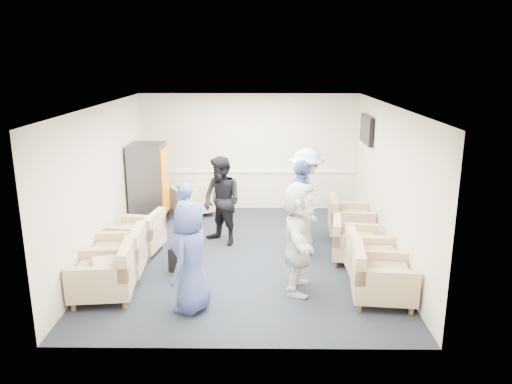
{
  "coord_description": "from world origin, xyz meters",
  "views": [
    {
      "loc": [
        0.28,
        -8.44,
        3.47
      ],
      "look_at": [
        0.18,
        0.2,
        1.15
      ],
      "focal_mm": 35.0,
      "sensor_mm": 36.0,
      "label": 1
    }
  ],
  "objects_px": {
    "person_mid_left": "(184,228)",
    "person_front_right": "(299,238)",
    "armchair_left_near": "(107,276)",
    "armchair_left_far": "(140,236)",
    "armchair_right_far": "(348,220)",
    "armchair_right_midnear": "(371,260)",
    "person_front_left": "(191,256)",
    "armchair_left_mid": "(120,257)",
    "person_back_left": "(222,201)",
    "person_mid_right": "(301,208)",
    "vending_machine": "(149,185)",
    "armchair_corner": "(195,201)",
    "armchair_right_near": "(379,279)",
    "armchair_right_midfar": "(352,244)",
    "person_back_right": "(306,195)"
  },
  "relations": [
    {
      "from": "vending_machine",
      "to": "person_front_left",
      "type": "distance_m",
      "value": 3.97
    },
    {
      "from": "armchair_right_midfar",
      "to": "person_mid_right",
      "type": "xyz_separation_m",
      "value": [
        -0.88,
        0.36,
        0.55
      ]
    },
    {
      "from": "armchair_corner",
      "to": "person_back_left",
      "type": "relative_size",
      "value": 0.69
    },
    {
      "from": "armchair_left_far",
      "to": "armchair_corner",
      "type": "height_order",
      "value": "armchair_corner"
    },
    {
      "from": "armchair_left_near",
      "to": "vending_machine",
      "type": "xyz_separation_m",
      "value": [
        -0.09,
        3.39,
        0.53
      ]
    },
    {
      "from": "person_back_left",
      "to": "person_mid_right",
      "type": "distance_m",
      "value": 1.54
    },
    {
      "from": "person_mid_left",
      "to": "person_front_right",
      "type": "relative_size",
      "value": 0.88
    },
    {
      "from": "armchair_left_mid",
      "to": "person_front_right",
      "type": "distance_m",
      "value": 2.95
    },
    {
      "from": "vending_machine",
      "to": "person_back_left",
      "type": "distance_m",
      "value": 1.96
    },
    {
      "from": "person_front_left",
      "to": "person_front_right",
      "type": "height_order",
      "value": "person_front_right"
    },
    {
      "from": "armchair_left_far",
      "to": "person_mid_left",
      "type": "bearing_deg",
      "value": 59.13
    },
    {
      "from": "vending_machine",
      "to": "person_mid_right",
      "type": "height_order",
      "value": "vending_machine"
    },
    {
      "from": "armchair_left_near",
      "to": "armchair_left_far",
      "type": "xyz_separation_m",
      "value": [
        0.08,
        1.76,
        -0.02
      ]
    },
    {
      "from": "armchair_left_near",
      "to": "armchair_right_midnear",
      "type": "bearing_deg",
      "value": 93.34
    },
    {
      "from": "armchair_left_near",
      "to": "armchair_right_midfar",
      "type": "xyz_separation_m",
      "value": [
        3.88,
        1.46,
        -0.03
      ]
    },
    {
      "from": "armchair_right_midfar",
      "to": "armchair_right_far",
      "type": "bearing_deg",
      "value": 2.44
    },
    {
      "from": "armchair_left_mid",
      "to": "person_mid_right",
      "type": "height_order",
      "value": "person_mid_right"
    },
    {
      "from": "armchair_left_near",
      "to": "vending_machine",
      "type": "relative_size",
      "value": 0.55
    },
    {
      "from": "armchair_left_mid",
      "to": "armchair_right_midnear",
      "type": "relative_size",
      "value": 1.1
    },
    {
      "from": "person_front_left",
      "to": "person_front_right",
      "type": "xyz_separation_m",
      "value": [
        1.55,
        0.61,
        0.06
      ]
    },
    {
      "from": "armchair_left_near",
      "to": "armchair_right_midfar",
      "type": "distance_m",
      "value": 4.15
    },
    {
      "from": "person_mid_left",
      "to": "armchair_right_midfar",
      "type": "bearing_deg",
      "value": 96.33
    },
    {
      "from": "armchair_left_mid",
      "to": "armchair_right_near",
      "type": "xyz_separation_m",
      "value": [
        4.02,
        -0.8,
        0.0
      ]
    },
    {
      "from": "armchair_left_far",
      "to": "person_mid_left",
      "type": "xyz_separation_m",
      "value": [
        0.93,
        -0.76,
        0.43
      ]
    },
    {
      "from": "armchair_right_far",
      "to": "armchair_corner",
      "type": "xyz_separation_m",
      "value": [
        -3.24,
        1.38,
        0.0
      ]
    },
    {
      "from": "armchair_right_far",
      "to": "armchair_right_near",
      "type": "bearing_deg",
      "value": -176.14
    },
    {
      "from": "person_back_right",
      "to": "person_mid_right",
      "type": "bearing_deg",
      "value": 165.52
    },
    {
      "from": "armchair_left_far",
      "to": "armchair_right_midnear",
      "type": "bearing_deg",
      "value": 83.29
    },
    {
      "from": "armchair_right_midnear",
      "to": "person_mid_right",
      "type": "relative_size",
      "value": 0.48
    },
    {
      "from": "armchair_right_midnear",
      "to": "vending_machine",
      "type": "bearing_deg",
      "value": 56.43
    },
    {
      "from": "armchair_left_mid",
      "to": "person_front_right",
      "type": "relative_size",
      "value": 0.54
    },
    {
      "from": "armchair_right_far",
      "to": "person_front_right",
      "type": "distance_m",
      "value": 2.74
    },
    {
      "from": "armchair_right_midnear",
      "to": "vending_machine",
      "type": "distance_m",
      "value": 4.98
    },
    {
      "from": "person_mid_left",
      "to": "person_front_right",
      "type": "distance_m",
      "value": 1.99
    },
    {
      "from": "armchair_left_near",
      "to": "armchair_right_far",
      "type": "distance_m",
      "value": 4.84
    },
    {
      "from": "armchair_right_midnear",
      "to": "person_front_right",
      "type": "xyz_separation_m",
      "value": [
        -1.19,
        -0.39,
        0.53
      ]
    },
    {
      "from": "armchair_right_midnear",
      "to": "person_front_right",
      "type": "distance_m",
      "value": 1.36
    },
    {
      "from": "armchair_right_midfar",
      "to": "person_mid_left",
      "type": "distance_m",
      "value": 2.95
    },
    {
      "from": "armchair_right_midfar",
      "to": "person_back_right",
      "type": "height_order",
      "value": "person_back_right"
    },
    {
      "from": "vending_machine",
      "to": "person_front_left",
      "type": "xyz_separation_m",
      "value": [
        1.39,
        -3.72,
        -0.08
      ]
    },
    {
      "from": "armchair_right_far",
      "to": "person_mid_right",
      "type": "height_order",
      "value": "person_mid_right"
    },
    {
      "from": "person_front_left",
      "to": "armchair_left_mid",
      "type": "bearing_deg",
      "value": -110.24
    },
    {
      "from": "person_back_left",
      "to": "person_mid_left",
      "type": "bearing_deg",
      "value": -71.6
    },
    {
      "from": "armchair_left_far",
      "to": "person_mid_left",
      "type": "distance_m",
      "value": 1.28
    },
    {
      "from": "armchair_right_near",
      "to": "vending_machine",
      "type": "xyz_separation_m",
      "value": [
        -4.09,
        3.44,
        0.53
      ]
    },
    {
      "from": "person_front_left",
      "to": "person_mid_right",
      "type": "xyz_separation_m",
      "value": [
        1.7,
        2.14,
        0.07
      ]
    },
    {
      "from": "armchair_corner",
      "to": "person_back_right",
      "type": "relative_size",
      "value": 0.64
    },
    {
      "from": "vending_machine",
      "to": "person_mid_left",
      "type": "bearing_deg",
      "value": -65.51
    },
    {
      "from": "person_mid_right",
      "to": "armchair_left_far",
      "type": "bearing_deg",
      "value": 92.26
    },
    {
      "from": "person_back_left",
      "to": "person_front_right",
      "type": "relative_size",
      "value": 0.98
    }
  ]
}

